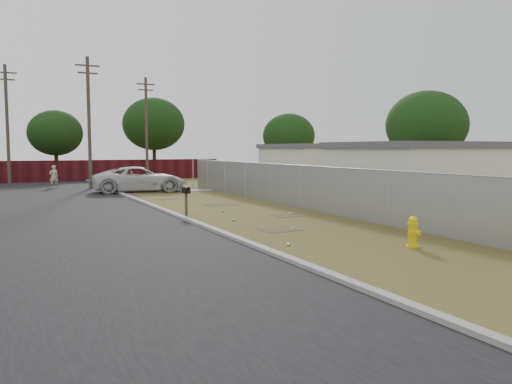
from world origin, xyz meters
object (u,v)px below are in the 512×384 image
pickup_truck (140,179)px  mailbox (186,193)px  pedestrian (54,177)px  fire_hydrant (413,232)px

pickup_truck → mailbox: bearing=-179.6°
pickup_truck → pedestrian: 7.41m
mailbox → pickup_truck: size_ratio=0.21×
pickup_truck → fire_hydrant: bearing=-167.8°
fire_hydrant → pickup_truck: size_ratio=0.16×
pedestrian → mailbox: bearing=97.5°
mailbox → pickup_truck: (1.07, 12.34, -0.16)m
fire_hydrant → pedestrian: (-7.25, 27.20, 0.38)m
mailbox → pedestrian: 18.43m
mailbox → pickup_truck: 12.39m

